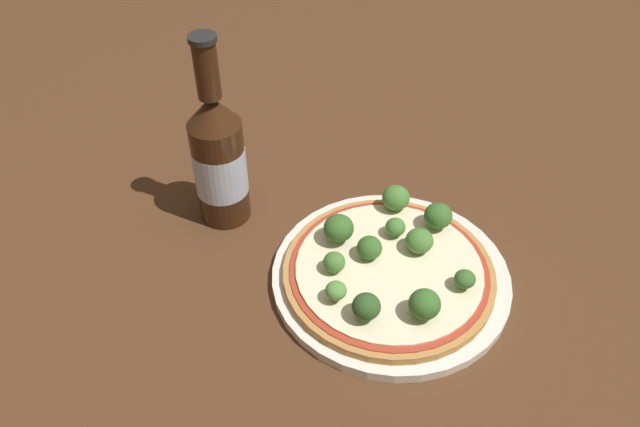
% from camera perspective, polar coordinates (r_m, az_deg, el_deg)
% --- Properties ---
extents(ground_plane, '(3.00, 3.00, 0.00)m').
position_cam_1_polar(ground_plane, '(0.71, 5.62, -6.04)').
color(ground_plane, '#4C2D19').
extents(plate, '(0.26, 0.26, 0.01)m').
position_cam_1_polar(plate, '(0.70, 6.45, -5.75)').
color(plate, silver).
rests_on(plate, ground_plane).
extents(pizza, '(0.23, 0.23, 0.01)m').
position_cam_1_polar(pizza, '(0.69, 6.51, -5.05)').
color(pizza, '#B77F42').
rests_on(pizza, plate).
extents(broccoli_floret_0, '(0.02, 0.02, 0.02)m').
position_cam_1_polar(broccoli_floret_0, '(0.71, 6.91, -1.25)').
color(broccoli_floret_0, '#89A866').
rests_on(broccoli_floret_0, pizza).
extents(broccoli_floret_1, '(0.03, 0.03, 0.03)m').
position_cam_1_polar(broccoli_floret_1, '(0.62, 4.25, -8.49)').
color(broccoli_floret_1, '#89A866').
rests_on(broccoli_floret_1, pizza).
extents(broccoli_floret_2, '(0.03, 0.03, 0.03)m').
position_cam_1_polar(broccoli_floret_2, '(0.72, 10.75, -0.20)').
color(broccoli_floret_2, '#89A866').
rests_on(broccoli_floret_2, pizza).
extents(broccoli_floret_3, '(0.03, 0.03, 0.03)m').
position_cam_1_polar(broccoli_floret_3, '(0.68, 4.69, -3.00)').
color(broccoli_floret_3, '#89A866').
rests_on(broccoli_floret_3, pizza).
extents(broccoli_floret_4, '(0.03, 0.03, 0.03)m').
position_cam_1_polar(broccoli_floret_4, '(0.70, 1.91, -1.16)').
color(broccoli_floret_4, '#89A866').
rests_on(broccoli_floret_4, pizza).
extents(broccoli_floret_5, '(0.03, 0.03, 0.03)m').
position_cam_1_polar(broccoli_floret_5, '(0.63, 9.54, -8.19)').
color(broccoli_floret_5, '#89A866').
rests_on(broccoli_floret_5, pizza).
extents(broccoli_floret_6, '(0.03, 0.03, 0.03)m').
position_cam_1_polar(broccoli_floret_6, '(0.70, 9.08, -2.47)').
color(broccoli_floret_6, '#89A866').
rests_on(broccoli_floret_6, pizza).
extents(broccoli_floret_7, '(0.02, 0.02, 0.02)m').
position_cam_1_polar(broccoli_floret_7, '(0.67, 13.11, -5.87)').
color(broccoli_floret_7, '#89A866').
rests_on(broccoli_floret_7, pizza).
extents(broccoli_floret_8, '(0.02, 0.02, 0.02)m').
position_cam_1_polar(broccoli_floret_8, '(0.64, 1.47, -7.07)').
color(broccoli_floret_8, '#89A866').
rests_on(broccoli_floret_8, pizza).
extents(broccoli_floret_9, '(0.02, 0.02, 0.02)m').
position_cam_1_polar(broccoli_floret_9, '(0.67, 1.31, -4.48)').
color(broccoli_floret_9, '#89A866').
rests_on(broccoli_floret_9, pizza).
extents(broccoli_floret_10, '(0.03, 0.03, 0.03)m').
position_cam_1_polar(broccoli_floret_10, '(0.74, 6.95, 1.44)').
color(broccoli_floret_10, '#89A866').
rests_on(broccoli_floret_10, pizza).
extents(beer_bottle, '(0.06, 0.06, 0.24)m').
position_cam_1_polar(beer_bottle, '(0.73, -9.25, 5.05)').
color(beer_bottle, '#381E0F').
rests_on(beer_bottle, ground_plane).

